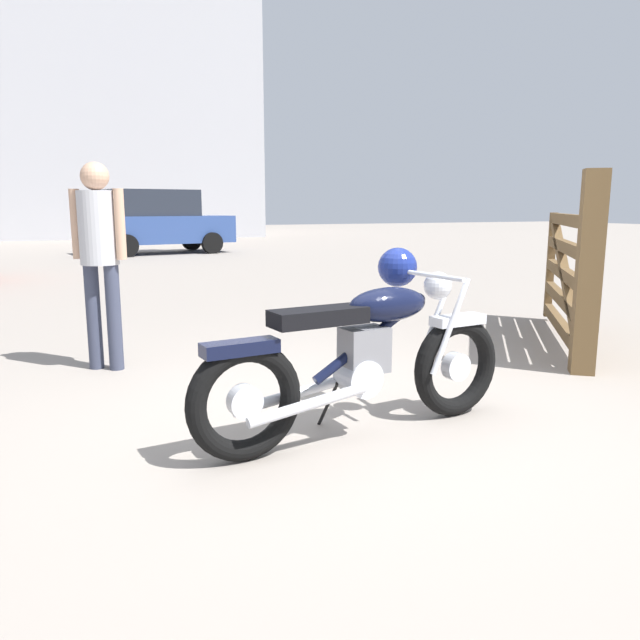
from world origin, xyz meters
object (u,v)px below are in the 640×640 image
(vintage_motorcycle, at_px, (367,351))
(timber_gate, at_px, (570,274))
(bystander, at_px, (99,245))
(blue_hatchback_right, at_px, (158,221))

(vintage_motorcycle, distance_m, timber_gate, 3.03)
(bystander, bearing_deg, vintage_motorcycle, 65.29)
(blue_hatchback_right, bearing_deg, vintage_motorcycle, -103.05)
(timber_gate, bearing_deg, bystander, 114.43)
(timber_gate, bearing_deg, vintage_motorcycle, 151.04)
(timber_gate, distance_m, bystander, 4.16)
(blue_hatchback_right, bearing_deg, timber_gate, -91.91)
(timber_gate, relative_size, bystander, 1.26)
(vintage_motorcycle, relative_size, timber_gate, 0.99)
(timber_gate, xyz_separation_m, blue_hatchback_right, (-1.54, 13.68, 0.21))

